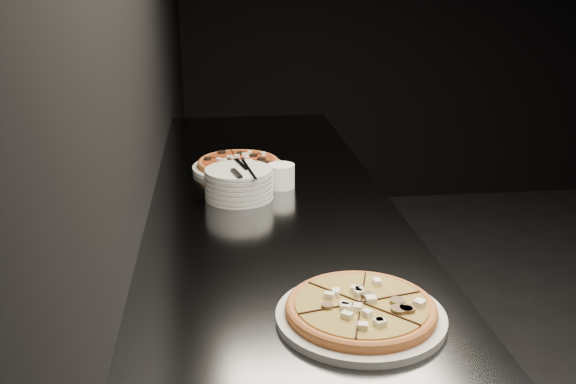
{
  "coord_description": "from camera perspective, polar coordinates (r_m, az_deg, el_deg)",
  "views": [
    {
      "loc": [
        -2.29,
        -1.86,
        1.6
      ],
      "look_at": [
        -2.08,
        -0.02,
        0.96
      ],
      "focal_mm": 40.0,
      "sensor_mm": 36.0,
      "label": 1
    }
  ],
  "objects": [
    {
      "name": "ramekin",
      "position": [
        2.1,
        -0.62,
        1.49
      ],
      "size": [
        0.09,
        0.09,
        0.08
      ],
      "color": "white",
      "rests_on": "counter"
    },
    {
      "name": "pizza_tomato",
      "position": [
        2.3,
        -4.43,
        2.49
      ],
      "size": [
        0.37,
        0.37,
        0.04
      ],
      "rotation": [
        0.0,
        0.0,
        -0.35
      ],
      "color": "silver",
      "rests_on": "counter"
    },
    {
      "name": "plate_stack",
      "position": [
        2.01,
        -4.39,
        0.77
      ],
      "size": [
        0.21,
        0.21,
        0.09
      ],
      "color": "silver",
      "rests_on": "counter"
    },
    {
      "name": "wall_left",
      "position": [
        1.88,
        -13.21,
        12.6
      ],
      "size": [
        0.02,
        5.0,
        2.8
      ],
      "primitive_type": "cube",
      "color": "black",
      "rests_on": "floor"
    },
    {
      "name": "pizza_mushroom",
      "position": [
        1.34,
        6.49,
        -10.44
      ],
      "size": [
        0.37,
        0.37,
        0.04
      ],
      "rotation": [
        0.0,
        0.0,
        0.23
      ],
      "color": "silver",
      "rests_on": "counter"
    },
    {
      "name": "cutlery",
      "position": [
        1.98,
        -4.16,
        2.0
      ],
      "size": [
        0.07,
        0.23,
        0.01
      ],
      "rotation": [
        0.0,
        0.0,
        0.24
      ],
      "color": "silver",
      "rests_on": "plate_stack"
    },
    {
      "name": "wall_back",
      "position": [
        4.93,
        21.92,
        15.57
      ],
      "size": [
        5.0,
        0.02,
        2.8
      ],
      "primitive_type": "cube",
      "color": "black",
      "rests_on": "floor"
    },
    {
      "name": "counter",
      "position": [
        2.19,
        -1.4,
        -12.19
      ],
      "size": [
        0.74,
        2.44,
        0.92
      ],
      "color": "#5C5F64",
      "rests_on": "floor"
    }
  ]
}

